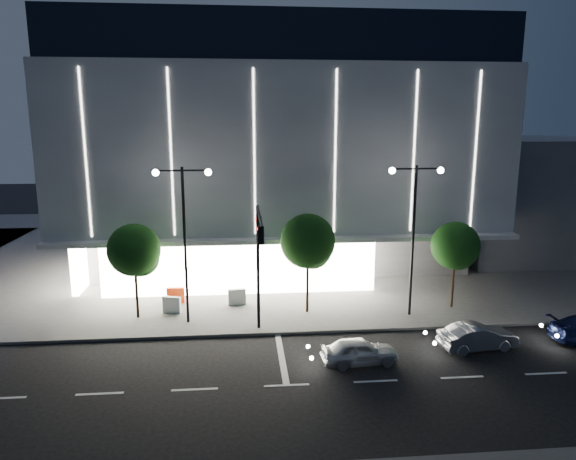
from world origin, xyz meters
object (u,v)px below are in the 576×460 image
(car_lead, at_px, (359,351))
(car_second, at_px, (478,337))
(street_lamp_west, at_px, (184,222))
(tree_left, at_px, (135,253))
(traffic_mast, at_px, (259,249))
(tree_right, at_px, (455,248))
(barrier_a, at_px, (176,295))
(street_lamp_east, at_px, (414,218))
(barrier_d, at_px, (237,297))
(tree_mid, at_px, (308,244))
(barrier_b, at_px, (172,305))

(car_lead, height_order, car_second, car_second)
(street_lamp_west, relative_size, car_lead, 2.45)
(tree_left, bearing_deg, car_second, -17.57)
(traffic_mast, distance_m, tree_right, 12.63)
(tree_left, bearing_deg, barrier_a, 49.92)
(street_lamp_west, bearing_deg, barrier_a, 108.43)
(street_lamp_east, relative_size, tree_right, 1.63)
(barrier_d, bearing_deg, traffic_mast, -82.81)
(tree_right, xyz_separation_m, barrier_a, (-17.11, 2.24, -3.23))
(street_lamp_east, relative_size, tree_mid, 1.46)
(barrier_b, bearing_deg, barrier_d, 31.64)
(tree_mid, relative_size, barrier_a, 5.59)
(street_lamp_west, bearing_deg, barrier_b, 125.53)
(traffic_mast, distance_m, barrier_a, 8.95)
(barrier_b, xyz_separation_m, barrier_d, (3.88, 1.09, 0.00))
(car_second, height_order, barrier_d, car_second)
(tree_left, bearing_deg, car_lead, -30.06)
(street_lamp_east, height_order, barrier_b, street_lamp_east)
(street_lamp_east, height_order, tree_left, street_lamp_east)
(tree_right, xyz_separation_m, car_second, (-1.01, -5.70, -3.23))
(tree_right, bearing_deg, barrier_b, 178.24)
(tree_mid, distance_m, barrier_d, 5.86)
(street_lamp_east, distance_m, tree_left, 16.12)
(car_lead, relative_size, barrier_b, 3.34)
(street_lamp_west, distance_m, barrier_b, 5.64)
(street_lamp_east, relative_size, barrier_b, 8.18)
(street_lamp_east, distance_m, barrier_b, 15.15)
(barrier_d, bearing_deg, car_lead, -60.67)
(barrier_d, bearing_deg, street_lamp_east, -20.31)
(traffic_mast, distance_m, car_lead, 7.10)
(traffic_mast, xyz_separation_m, car_lead, (4.66, -3.05, -4.40))
(barrier_a, distance_m, barrier_d, 3.91)
(car_second, height_order, barrier_a, car_second)
(car_second, bearing_deg, barrier_b, 60.93)
(street_lamp_east, relative_size, tree_left, 1.57)
(street_lamp_west, xyz_separation_m, tree_mid, (7.03, 1.02, -1.62))
(barrier_a, xyz_separation_m, barrier_d, (3.86, -0.62, 0.00))
(barrier_a, bearing_deg, barrier_b, -88.84)
(barrier_a, distance_m, barrier_b, 1.72)
(traffic_mast, height_order, barrier_a, traffic_mast)
(traffic_mast, height_order, tree_right, traffic_mast)
(tree_mid, bearing_deg, car_second, -35.50)
(barrier_a, bearing_deg, street_lamp_west, -69.83)
(street_lamp_west, relative_size, tree_left, 1.57)
(car_lead, height_order, barrier_b, car_lead)
(car_lead, bearing_deg, tree_right, -52.14)
(car_lead, bearing_deg, street_lamp_west, 52.04)
(tree_left, height_order, car_lead, tree_left)
(tree_right, bearing_deg, barrier_a, 172.54)
(car_second, relative_size, barrier_d, 3.62)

